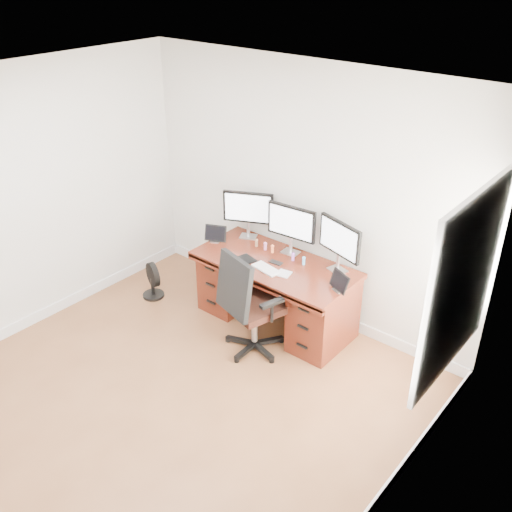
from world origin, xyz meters
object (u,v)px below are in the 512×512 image
Objects in this scene: office_chair at (250,320)px; monitor_center at (291,224)px; floor_fan at (152,281)px; keyboard at (266,269)px; desk at (276,290)px.

monitor_center reaches higher than office_chair.
floor_fan is 1.56m from keyboard.
desk is 0.72m from monitor_center.
office_chair is (0.10, -0.54, -0.04)m from desk.
desk is at bearing 107.29° from keyboard.
floor_fan is 1.81m from monitor_center.
office_chair reaches higher than floor_fan.
office_chair is at bearing -87.28° from monitor_center.
keyboard is (-0.08, 0.34, 0.40)m from office_chair.
keyboard is at bearing 31.69° from floor_fan.
office_chair is 2.58× the size of floor_fan.
desk is 0.41m from keyboard.
office_chair is 2.00× the size of monitor_center.
floor_fan is (-1.50, 0.04, -0.16)m from office_chair.
office_chair is at bearing -67.56° from keyboard.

